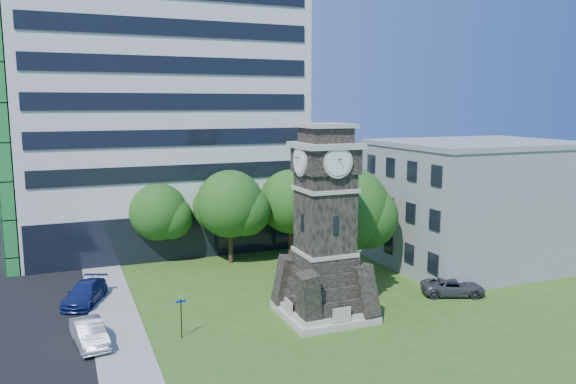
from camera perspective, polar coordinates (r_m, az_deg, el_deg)
name	(u,v)px	position (r m, az deg, el deg)	size (l,w,h in m)	color
ground	(293,334)	(34.07, 0.48, -14.21)	(160.00, 160.00, 0.00)	#315B1A
sidewalk	(117,326)	(36.55, -16.99, -12.92)	(3.00, 70.00, 0.06)	gray
clock_tower	(325,235)	(35.34, 3.75, -4.36)	(5.40, 5.40, 12.22)	#BAB5A2
office_tall	(158,95)	(55.50, -13.10, 9.53)	(26.20, 15.11, 28.60)	silver
office_low	(476,203)	(49.55, 18.56, -1.07)	(15.20, 12.20, 10.40)	gray
car_street_mid	(89,333)	(34.23, -19.53, -13.36)	(1.48, 4.24, 1.40)	#A0A4A7
car_street_north	(85,293)	(41.05, -19.93, -9.64)	(1.96, 4.82, 1.40)	navy
car_east_lot	(453,287)	(41.89, 16.42, -9.22)	(2.03, 4.40, 1.22)	#414246
park_bench	(358,307)	(37.01, 7.11, -11.56)	(1.75, 0.47, 0.90)	black
street_sign	(181,314)	(33.56, -10.80, -12.05)	(0.56, 0.06, 2.33)	black
tree_nw	(159,214)	(48.99, -12.97, -2.16)	(5.43, 4.94, 6.82)	#332114
tree_nc	(231,206)	(47.49, -5.81, -1.44)	(6.28, 5.71, 7.96)	#332114
tree_ne	(292,204)	(49.66, 0.37, -1.19)	(6.23, 5.67, 7.72)	#332114
tree_east	(348,212)	(43.33, 6.15, -1.98)	(7.16, 6.50, 8.71)	#332114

